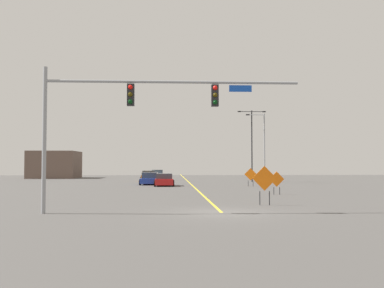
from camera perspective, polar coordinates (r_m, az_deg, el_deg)
The scene contains 13 objects.
ground at distance 21.87m, azimuth 3.78°, elevation -8.66°, with size 151.85×151.85×0.00m, color #4C4947.
road_centre_stripe at distance 63.87m, azimuth -0.61°, elevation -4.67°, with size 0.16×84.36×0.01m.
traffic_signal_assembly at distance 21.85m, azimuth -7.75°, elevation 4.76°, with size 12.27×0.44×6.96m.
street_lamp_near_left at distance 57.03m, azimuth 8.96°, elevation -0.05°, with size 2.39×0.24×8.68m.
street_lamp_mid_right at distance 61.18m, azimuth 7.57°, elevation 0.50°, with size 3.81×0.24×9.59m.
construction_sign_median_near at distance 48.18m, azimuth 7.42°, elevation -3.91°, with size 1.30×0.27×1.92m.
construction_sign_left_lane at distance 26.02m, azimuth 9.15°, elevation -4.53°, with size 1.41×0.06×2.22m.
construction_sign_right_lane at distance 35.22m, azimuth 10.66°, elevation -4.52°, with size 1.18×0.09×1.77m.
car_orange_near at distance 62.51m, azimuth -5.46°, elevation -4.07°, with size 2.17×3.97×1.45m.
car_red_distant at distance 48.58m, azimuth -3.54°, elevation -4.57°, with size 2.15×4.07×1.34m.
car_blue_mid at distance 52.04m, azimuth -5.34°, elevation -4.43°, with size 2.28×4.35×1.39m.
car_white_passing at distance 67.40m, azimuth -4.39°, elevation -3.97°, with size 2.00×4.34×1.51m.
roadside_building_west at distance 79.70m, azimuth -16.95°, elevation -2.52°, with size 7.60×8.16×4.53m.
Camera 1 is at (-2.50, -21.60, 2.31)m, focal length 42.19 mm.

